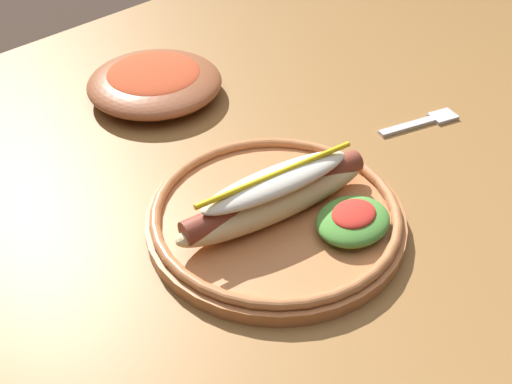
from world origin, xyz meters
The scene contains 4 objects.
dining_table centered at (0.00, 0.00, 0.65)m, with size 1.50×0.92×0.74m.
hot_dog_plate centered at (-0.04, -0.14, 0.76)m, with size 0.28×0.28×0.08m.
fork centered at (0.25, -0.14, 0.74)m, with size 0.12×0.06×0.00m.
side_bowl centered at (0.04, 0.18, 0.76)m, with size 0.19×0.19×0.05m.
Camera 1 is at (-0.41, -0.48, 1.20)m, focal length 43.55 mm.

